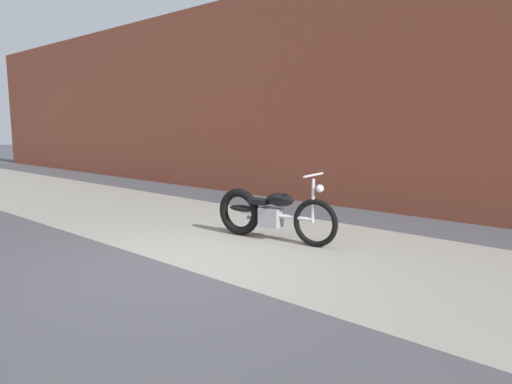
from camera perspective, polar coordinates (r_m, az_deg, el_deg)
ground_plane at (r=5.73m, az=-9.85°, el=-9.05°), size 80.00×80.00×0.00m
sidewalk_slab at (r=6.90m, az=1.67°, el=-5.93°), size 36.00×3.50×0.01m
brick_building_wall at (r=9.62m, az=15.41°, el=12.04°), size 36.00×0.50×4.76m
motorcycle_black at (r=6.88m, az=1.28°, el=-2.60°), size 2.00×0.60×1.03m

